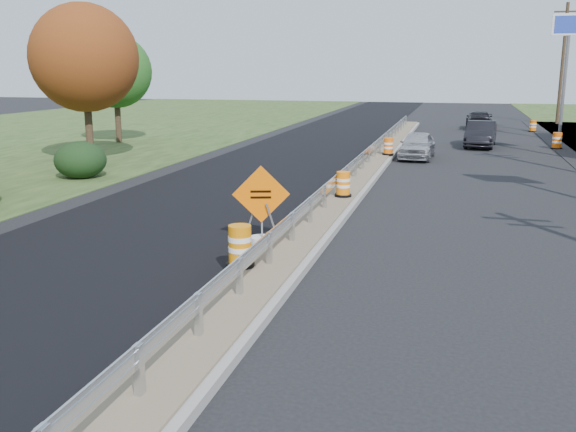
% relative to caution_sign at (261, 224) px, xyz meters
% --- Properties ---
extents(ground, '(140.00, 140.00, 0.00)m').
position_rel_caution_sign_xyz_m(ground, '(0.90, 1.68, -0.51)').
color(ground, black).
rests_on(ground, ground).
extents(milled_overlay, '(7.20, 120.00, 0.01)m').
position_rel_caution_sign_xyz_m(milled_overlay, '(-3.50, 11.68, -0.51)').
color(milled_overlay, black).
rests_on(milled_overlay, ground).
extents(median, '(1.60, 55.00, 0.23)m').
position_rel_caution_sign_xyz_m(median, '(0.90, 9.68, -0.40)').
color(median, gray).
rests_on(median, ground).
extents(guardrail, '(0.10, 46.15, 0.72)m').
position_rel_caution_sign_xyz_m(guardrail, '(0.90, 10.68, 0.21)').
color(guardrail, silver).
rests_on(guardrail, median).
extents(pylon_sign_north, '(2.20, 0.30, 7.90)m').
position_rel_caution_sign_xyz_m(pylon_sign_north, '(11.40, 31.68, 5.96)').
color(pylon_sign_north, slate).
rests_on(pylon_sign_north, ground).
extents(utility_pole_north, '(1.90, 0.26, 9.40)m').
position_rel_caution_sign_xyz_m(utility_pole_north, '(12.40, 40.68, 4.42)').
color(utility_pole_north, '#473523').
rests_on(utility_pole_north, ground).
extents(hedge_north, '(2.09, 2.09, 1.52)m').
position_rel_caution_sign_xyz_m(hedge_north, '(-10.10, 7.68, 0.25)').
color(hedge_north, black).
rests_on(hedge_north, ground).
extents(tree_near_red, '(4.95, 4.95, 7.35)m').
position_rel_caution_sign_xyz_m(tree_near_red, '(-12.10, 11.68, 4.35)').
color(tree_near_red, '#473523').
rests_on(tree_near_red, ground).
extents(tree_near_back, '(4.29, 4.29, 6.37)m').
position_rel_caution_sign_xyz_m(tree_near_back, '(-15.10, 19.68, 3.70)').
color(tree_near_back, '#473523').
rests_on(tree_near_back, ground).
extents(caution_sign, '(1.41, 0.61, 2.02)m').
position_rel_caution_sign_xyz_m(caution_sign, '(0.00, 0.00, 0.00)').
color(caution_sign, white).
rests_on(caution_sign, ground).
extents(barrel_median_near, '(0.62, 0.62, 0.91)m').
position_rel_caution_sign_xyz_m(barrel_median_near, '(0.35, -2.68, 0.15)').
color(barrel_median_near, black).
rests_on(barrel_median_near, median).
extents(barrel_median_mid, '(0.57, 0.57, 0.83)m').
position_rel_caution_sign_xyz_m(barrel_median_mid, '(1.15, 5.53, 0.11)').
color(barrel_median_mid, black).
rests_on(barrel_median_mid, median).
extents(barrel_median_far, '(0.57, 0.57, 0.83)m').
position_rel_caution_sign_xyz_m(barrel_median_far, '(1.45, 16.52, 0.11)').
color(barrel_median_far, black).
rests_on(barrel_median_far, median).
extents(barrel_shoulder_mid, '(0.62, 0.62, 0.92)m').
position_rel_caution_sign_xyz_m(barrel_shoulder_mid, '(10.10, 23.14, -0.08)').
color(barrel_shoulder_mid, black).
rests_on(barrel_shoulder_mid, ground).
extents(barrel_shoulder_far, '(0.55, 0.55, 0.81)m').
position_rel_caution_sign_xyz_m(barrel_shoulder_far, '(9.84, 33.38, -0.13)').
color(barrel_shoulder_far, black).
rests_on(barrel_shoulder_far, ground).
extents(car_silver, '(1.78, 4.00, 1.34)m').
position_rel_caution_sign_xyz_m(car_silver, '(2.81, 17.26, 0.15)').
color(car_silver, '#BCBBC1').
rests_on(car_silver, ground).
extents(car_dark_mid, '(1.93, 4.55, 1.46)m').
position_rel_caution_sign_xyz_m(car_dark_mid, '(5.99, 23.11, 0.21)').
color(car_dark_mid, black).
rests_on(car_dark_mid, ground).
extents(car_dark_far, '(1.87, 4.58, 1.33)m').
position_rel_caution_sign_xyz_m(car_dark_far, '(6.18, 34.56, 0.15)').
color(car_dark_far, black).
rests_on(car_dark_far, ground).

